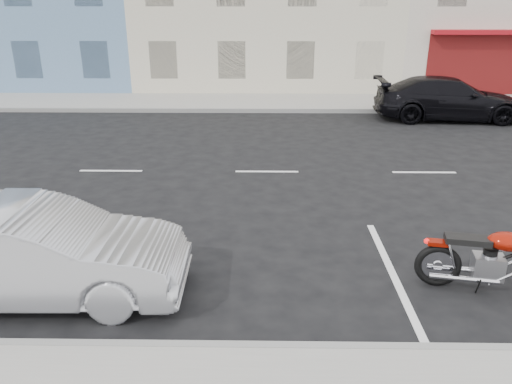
% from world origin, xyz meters
% --- Properties ---
extents(ground, '(120.00, 120.00, 0.00)m').
position_xyz_m(ground, '(0.00, 0.00, 0.00)').
color(ground, black).
rests_on(ground, ground).
extents(sidewalk_far, '(80.00, 3.40, 0.15)m').
position_xyz_m(sidewalk_far, '(-5.00, 8.70, 0.07)').
color(sidewalk_far, gray).
rests_on(sidewalk_far, ground).
extents(curb_near, '(80.00, 0.12, 0.16)m').
position_xyz_m(curb_near, '(-5.00, -7.00, 0.08)').
color(curb_near, gray).
rests_on(curb_near, ground).
extents(curb_far, '(80.00, 0.12, 0.16)m').
position_xyz_m(curb_far, '(-5.00, 7.00, 0.08)').
color(curb_far, gray).
rests_on(curb_far, ground).
extents(sedan_silver, '(4.35, 1.58, 1.43)m').
position_xyz_m(sedan_silver, '(-5.38, -5.72, 0.71)').
color(sedan_silver, '#ABACB3').
rests_on(sedan_silver, ground).
extents(car_far, '(5.32, 2.38, 1.51)m').
position_xyz_m(car_far, '(4.56, 6.00, 0.76)').
color(car_far, black).
rests_on(car_far, ground).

